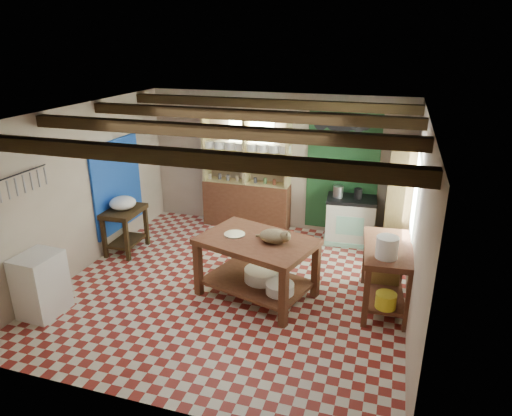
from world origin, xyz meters
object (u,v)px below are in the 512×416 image
(right_counter, at_px, (385,276))
(cat, at_px, (274,236))
(stove, at_px, (350,220))
(white_cabinet, at_px, (41,285))
(work_table, at_px, (257,268))
(prep_table, at_px, (126,230))

(right_counter, distance_m, cat, 1.63)
(stove, bearing_deg, cat, -113.96)
(stove, distance_m, right_counter, 2.12)
(white_cabinet, bearing_deg, work_table, 28.91)
(right_counter, bearing_deg, stove, 104.25)
(stove, bearing_deg, work_table, -119.58)
(work_table, distance_m, white_cabinet, 2.93)
(cat, bearing_deg, stove, 77.00)
(stove, bearing_deg, right_counter, -75.24)
(stove, bearing_deg, prep_table, -161.50)
(stove, xyz_separation_m, white_cabinet, (-3.71, -3.57, 0.01))
(prep_table, bearing_deg, white_cabinet, -92.49)
(stove, height_order, white_cabinet, white_cabinet)
(stove, relative_size, right_counter, 0.69)
(right_counter, bearing_deg, prep_table, 169.24)
(stove, xyz_separation_m, right_counter, (0.69, -2.01, 0.03))
(stove, relative_size, white_cabinet, 1.00)
(stove, height_order, cat, cat)
(work_table, relative_size, white_cabinet, 1.81)
(white_cabinet, relative_size, cat, 2.13)
(cat, bearing_deg, right_counter, 17.71)
(prep_table, relative_size, right_counter, 0.62)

